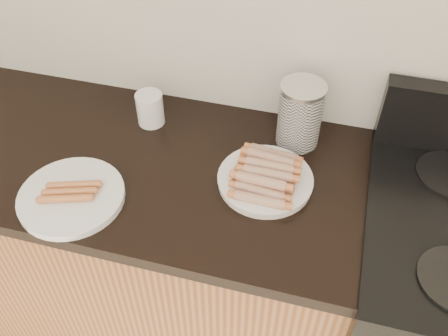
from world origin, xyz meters
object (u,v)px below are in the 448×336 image
(main_plate, at_px, (265,181))
(side_plate, at_px, (72,197))
(canister, at_px, (300,114))
(mug, at_px, (150,109))

(main_plate, distance_m, side_plate, 0.51)
(main_plate, relative_size, canister, 1.29)
(side_plate, xyz_separation_m, mug, (0.09, 0.35, 0.04))
(main_plate, distance_m, canister, 0.22)
(canister, distance_m, mug, 0.45)
(side_plate, distance_m, mug, 0.36)
(main_plate, bearing_deg, mug, 157.25)
(main_plate, relative_size, mug, 2.50)
(canister, relative_size, mug, 1.94)
(canister, xyz_separation_m, mug, (-0.44, -0.03, -0.05))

